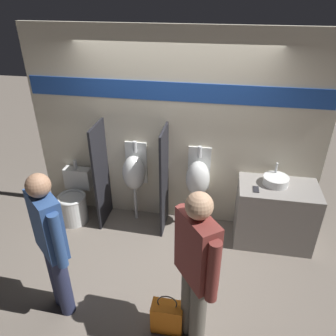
{
  "coord_description": "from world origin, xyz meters",
  "views": [
    {
      "loc": [
        0.63,
        -3.39,
        3.1
      ],
      "look_at": [
        0.0,
        0.17,
        1.05
      ],
      "focal_mm": 35.0,
      "sensor_mm": 36.0,
      "label": 1
    }
  ],
  "objects_px": {
    "cell_phone": "(256,189)",
    "shopping_bag": "(167,316)",
    "urinal_near_counter": "(134,172)",
    "toilet": "(74,201)",
    "person_with_lanyard": "(196,267)",
    "sink_basin": "(276,180)",
    "urinal_far": "(198,178)",
    "person_in_vest": "(51,241)"
  },
  "relations": [
    {
      "from": "toilet",
      "to": "shopping_bag",
      "type": "xyz_separation_m",
      "value": [
        1.67,
        -1.55,
        -0.13
      ]
    },
    {
      "from": "cell_phone",
      "to": "person_in_vest",
      "type": "height_order",
      "value": "person_in_vest"
    },
    {
      "from": "person_in_vest",
      "to": "person_with_lanyard",
      "type": "distance_m",
      "value": 1.42
    },
    {
      "from": "sink_basin",
      "to": "cell_phone",
      "type": "relative_size",
      "value": 2.3
    },
    {
      "from": "shopping_bag",
      "to": "toilet",
      "type": "bearing_deg",
      "value": 137.15
    },
    {
      "from": "cell_phone",
      "to": "urinal_near_counter",
      "type": "height_order",
      "value": "urinal_near_counter"
    },
    {
      "from": "urinal_near_counter",
      "to": "toilet",
      "type": "relative_size",
      "value": 1.39
    },
    {
      "from": "person_with_lanyard",
      "to": "shopping_bag",
      "type": "xyz_separation_m",
      "value": [
        -0.26,
        0.04,
        -0.78
      ]
    },
    {
      "from": "cell_phone",
      "to": "toilet",
      "type": "bearing_deg",
      "value": 177.73
    },
    {
      "from": "urinal_near_counter",
      "to": "person_with_lanyard",
      "type": "xyz_separation_m",
      "value": [
        1.04,
        -1.75,
        0.16
      ]
    },
    {
      "from": "toilet",
      "to": "person_in_vest",
      "type": "bearing_deg",
      "value": -70.71
    },
    {
      "from": "sink_basin",
      "to": "person_in_vest",
      "type": "relative_size",
      "value": 0.19
    },
    {
      "from": "person_in_vest",
      "to": "shopping_bag",
      "type": "height_order",
      "value": "person_in_vest"
    },
    {
      "from": "toilet",
      "to": "shopping_bag",
      "type": "bearing_deg",
      "value": -42.85
    },
    {
      "from": "cell_phone",
      "to": "shopping_bag",
      "type": "height_order",
      "value": "cell_phone"
    },
    {
      "from": "cell_phone",
      "to": "urinal_near_counter",
      "type": "distance_m",
      "value": 1.66
    },
    {
      "from": "sink_basin",
      "to": "urinal_far",
      "type": "xyz_separation_m",
      "value": [
        -1.0,
        0.09,
        -0.12
      ]
    },
    {
      "from": "sink_basin",
      "to": "cell_phone",
      "type": "bearing_deg",
      "value": -144.07
    },
    {
      "from": "sink_basin",
      "to": "urinal_far",
      "type": "height_order",
      "value": "urinal_far"
    },
    {
      "from": "person_in_vest",
      "to": "person_with_lanyard",
      "type": "relative_size",
      "value": 0.98
    },
    {
      "from": "person_with_lanyard",
      "to": "shopping_bag",
      "type": "distance_m",
      "value": 0.82
    },
    {
      "from": "urinal_near_counter",
      "to": "person_with_lanyard",
      "type": "height_order",
      "value": "person_with_lanyard"
    },
    {
      "from": "person_with_lanyard",
      "to": "shopping_bag",
      "type": "bearing_deg",
      "value": 44.62
    },
    {
      "from": "urinal_near_counter",
      "to": "shopping_bag",
      "type": "bearing_deg",
      "value": -65.65
    },
    {
      "from": "urinal_far",
      "to": "person_with_lanyard",
      "type": "height_order",
      "value": "person_with_lanyard"
    },
    {
      "from": "person_with_lanyard",
      "to": "urinal_near_counter",
      "type": "bearing_deg",
      "value": -6.38
    },
    {
      "from": "sink_basin",
      "to": "shopping_bag",
      "type": "xyz_separation_m",
      "value": [
        -1.11,
        -1.63,
        -0.74
      ]
    },
    {
      "from": "sink_basin",
      "to": "person_in_vest",
      "type": "height_order",
      "value": "person_in_vest"
    },
    {
      "from": "toilet",
      "to": "urinal_near_counter",
      "type": "bearing_deg",
      "value": 10.58
    },
    {
      "from": "urinal_far",
      "to": "person_in_vest",
      "type": "height_order",
      "value": "person_in_vest"
    },
    {
      "from": "person_in_vest",
      "to": "shopping_bag",
      "type": "xyz_separation_m",
      "value": [
        1.15,
        -0.07,
        -0.75
      ]
    },
    {
      "from": "urinal_far",
      "to": "shopping_bag",
      "type": "bearing_deg",
      "value": -93.89
    },
    {
      "from": "urinal_near_counter",
      "to": "urinal_far",
      "type": "distance_m",
      "value": 0.89
    },
    {
      "from": "shopping_bag",
      "to": "urinal_near_counter",
      "type": "bearing_deg",
      "value": 114.35
    },
    {
      "from": "urinal_near_counter",
      "to": "person_in_vest",
      "type": "height_order",
      "value": "person_in_vest"
    },
    {
      "from": "sink_basin",
      "to": "shopping_bag",
      "type": "bearing_deg",
      "value": -124.34
    },
    {
      "from": "cell_phone",
      "to": "person_with_lanyard",
      "type": "distance_m",
      "value": 1.61
    },
    {
      "from": "urinal_near_counter",
      "to": "toilet",
      "type": "xyz_separation_m",
      "value": [
        -0.89,
        -0.17,
        -0.49
      ]
    },
    {
      "from": "urinal_near_counter",
      "to": "urinal_far",
      "type": "height_order",
      "value": "same"
    },
    {
      "from": "toilet",
      "to": "person_with_lanyard",
      "type": "height_order",
      "value": "person_with_lanyard"
    },
    {
      "from": "cell_phone",
      "to": "person_in_vest",
      "type": "xyz_separation_m",
      "value": [
        -2.02,
        -1.38,
        0.06
      ]
    },
    {
      "from": "cell_phone",
      "to": "shopping_bag",
      "type": "distance_m",
      "value": 1.82
    }
  ]
}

